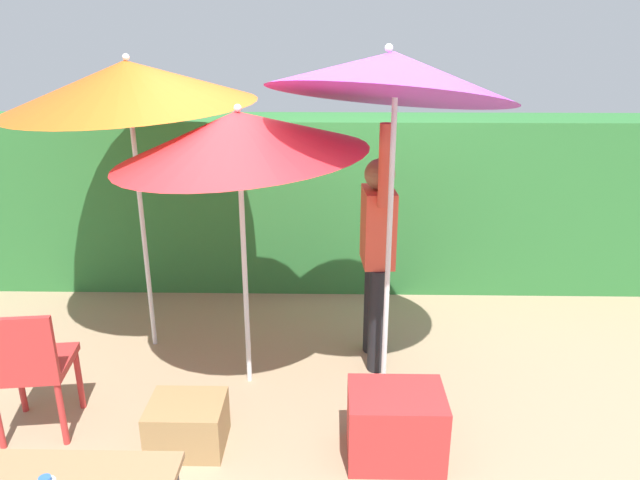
{
  "coord_description": "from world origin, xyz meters",
  "views": [
    {
      "loc": [
        0.08,
        -3.48,
        2.45
      ],
      "look_at": [
        0.0,
        0.3,
        1.1
      ],
      "focal_mm": 33.13,
      "sensor_mm": 36.0,
      "label": 1
    }
  ],
  "objects_px": {
    "cooler_box": "(396,425)",
    "crate_cardboard": "(187,424)",
    "umbrella_rainbow": "(239,134)",
    "chair_plastic": "(29,364)",
    "umbrella_orange": "(392,75)",
    "umbrella_yellow": "(128,84)",
    "person_vendor": "(377,248)"
  },
  "relations": [
    {
      "from": "cooler_box",
      "to": "umbrella_rainbow",
      "type": "bearing_deg",
      "value": 141.34
    },
    {
      "from": "cooler_box",
      "to": "umbrella_yellow",
      "type": "bearing_deg",
      "value": 144.36
    },
    {
      "from": "chair_plastic",
      "to": "crate_cardboard",
      "type": "height_order",
      "value": "chair_plastic"
    },
    {
      "from": "umbrella_rainbow",
      "to": "chair_plastic",
      "type": "relative_size",
      "value": 2.3
    },
    {
      "from": "cooler_box",
      "to": "crate_cardboard",
      "type": "height_order",
      "value": "cooler_box"
    },
    {
      "from": "chair_plastic",
      "to": "person_vendor",
      "type": "bearing_deg",
      "value": 23.49
    },
    {
      "from": "umbrella_rainbow",
      "to": "umbrella_yellow",
      "type": "xyz_separation_m",
      "value": [
        -0.85,
        0.53,
        0.27
      ]
    },
    {
      "from": "chair_plastic",
      "to": "umbrella_rainbow",
      "type": "bearing_deg",
      "value": 26.5
    },
    {
      "from": "umbrella_orange",
      "to": "umbrella_yellow",
      "type": "relative_size",
      "value": 1.09
    },
    {
      "from": "cooler_box",
      "to": "crate_cardboard",
      "type": "bearing_deg",
      "value": 177.02
    },
    {
      "from": "crate_cardboard",
      "to": "umbrella_orange",
      "type": "bearing_deg",
      "value": 28.96
    },
    {
      "from": "person_vendor",
      "to": "crate_cardboard",
      "type": "distance_m",
      "value": 1.79
    },
    {
      "from": "umbrella_orange",
      "to": "cooler_box",
      "type": "xyz_separation_m",
      "value": [
        0.03,
        -0.75,
        -1.97
      ]
    },
    {
      "from": "umbrella_yellow",
      "to": "cooler_box",
      "type": "relative_size",
      "value": 4.08
    },
    {
      "from": "umbrella_yellow",
      "to": "person_vendor",
      "type": "bearing_deg",
      "value": -6.52
    },
    {
      "from": "cooler_box",
      "to": "crate_cardboard",
      "type": "distance_m",
      "value": 1.28
    },
    {
      "from": "crate_cardboard",
      "to": "chair_plastic",
      "type": "bearing_deg",
      "value": 174.39
    },
    {
      "from": "chair_plastic",
      "to": "crate_cardboard",
      "type": "relative_size",
      "value": 1.93
    },
    {
      "from": "person_vendor",
      "to": "crate_cardboard",
      "type": "height_order",
      "value": "person_vendor"
    },
    {
      "from": "umbrella_yellow",
      "to": "person_vendor",
      "type": "distance_m",
      "value": 2.14
    },
    {
      "from": "umbrella_yellow",
      "to": "person_vendor",
      "type": "height_order",
      "value": "umbrella_yellow"
    },
    {
      "from": "umbrella_rainbow",
      "to": "crate_cardboard",
      "type": "bearing_deg",
      "value": -111.49
    },
    {
      "from": "umbrella_rainbow",
      "to": "umbrella_yellow",
      "type": "relative_size",
      "value": 0.88
    },
    {
      "from": "umbrella_orange",
      "to": "person_vendor",
      "type": "distance_m",
      "value": 1.31
    },
    {
      "from": "umbrella_orange",
      "to": "chair_plastic",
      "type": "bearing_deg",
      "value": -165.07
    },
    {
      "from": "umbrella_yellow",
      "to": "chair_plastic",
      "type": "xyz_separation_m",
      "value": [
        -0.41,
        -1.16,
        -1.58
      ]
    },
    {
      "from": "umbrella_yellow",
      "to": "chair_plastic",
      "type": "bearing_deg",
      "value": -109.38
    },
    {
      "from": "person_vendor",
      "to": "crate_cardboard",
      "type": "bearing_deg",
      "value": -139.29
    },
    {
      "from": "umbrella_rainbow",
      "to": "person_vendor",
      "type": "height_order",
      "value": "umbrella_rainbow"
    },
    {
      "from": "umbrella_orange",
      "to": "umbrella_rainbow",
      "type": "bearing_deg",
      "value": 177.78
    },
    {
      "from": "umbrella_orange",
      "to": "cooler_box",
      "type": "height_order",
      "value": "umbrella_orange"
    },
    {
      "from": "umbrella_orange",
      "to": "umbrella_yellow",
      "type": "distance_m",
      "value": 1.9
    }
  ]
}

